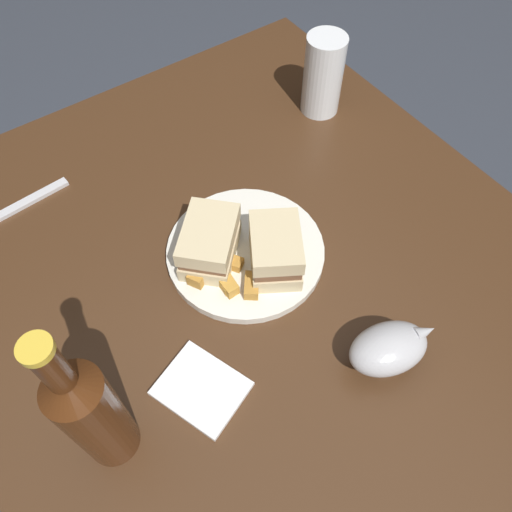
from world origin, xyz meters
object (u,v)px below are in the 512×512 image
plate (245,252)px  sandwich_half_right (275,251)px  cider_bottle (91,413)px  sandwich_half_left (209,242)px  napkin (201,388)px  pint_glass (323,79)px  gravy_boat (389,348)px  fork (18,207)px

plate → sandwich_half_right: bearing=23.0°
cider_bottle → plate: bearing=115.4°
sandwich_half_left → napkin: bearing=-36.0°
plate → pint_glass: (-0.20, 0.31, 0.06)m
pint_glass → gravy_boat: 0.52m
sandwich_half_right → gravy_boat: bearing=9.6°
gravy_boat → cider_bottle: 0.38m
sandwich_half_left → sandwich_half_right: 0.10m
cider_bottle → napkin: (0.01, 0.12, -0.11)m
cider_bottle → fork: bearing=175.1°
gravy_boat → fork: size_ratio=0.72×
plate → napkin: plate is taller
cider_bottle → napkin: cider_bottle is taller
pint_glass → fork: bearing=-99.3°
plate → gravy_boat: size_ratio=1.90×
sandwich_half_left → napkin: sandwich_half_left is taller
plate → napkin: 0.23m
gravy_boat → fork: (-0.55, -0.31, -0.04)m
plate → pint_glass: pint_glass is taller
cider_bottle → napkin: bearing=86.9°
plate → sandwich_half_left: bearing=-113.0°
gravy_boat → cider_bottle: size_ratio=0.45×
plate → pint_glass: bearing=122.9°
fork → plate: bearing=126.4°
pint_glass → fork: 0.58m
plate → sandwich_half_right: size_ratio=2.00×
sandwich_half_right → pint_glass: 0.38m
sandwich_half_left → cider_bottle: 0.30m
cider_bottle → gravy_boat: bearing=71.8°
sandwich_half_right → cider_bottle: 0.34m
napkin → cider_bottle: bearing=-93.1°
pint_glass → napkin: size_ratio=1.37×
sandwich_half_left → gravy_boat: bearing=20.8°
sandwich_half_right → fork: 0.45m
napkin → fork: (-0.44, -0.09, -0.00)m
sandwich_half_right → cider_bottle: (0.09, -0.32, 0.06)m
plate → sandwich_half_right: sandwich_half_right is taller
sandwich_half_right → fork: (-0.34, -0.28, -0.05)m
plate → fork: 0.39m
sandwich_half_left → pint_glass: pint_glass is taller
pint_glass → napkin: (0.35, -0.48, -0.06)m
sandwich_half_left → napkin: (0.17, -0.12, -0.04)m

